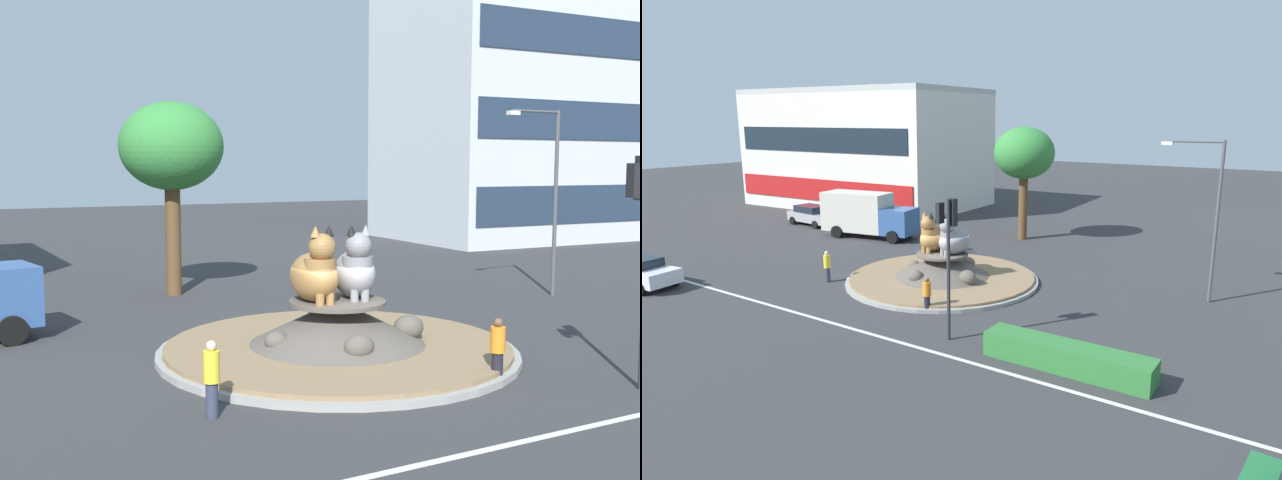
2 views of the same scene
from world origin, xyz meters
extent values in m
plane|color=#333335|center=(0.00, 0.00, 0.00)|extent=(160.00, 160.00, 0.00)
cube|color=silver|center=(0.00, -7.60, 0.00)|extent=(112.00, 0.20, 0.01)
cylinder|color=gray|center=(0.00, 0.00, 0.09)|extent=(10.20, 10.20, 0.18)
cylinder|color=#846B4C|center=(0.00, 0.00, 0.24)|extent=(9.79, 9.79, 0.13)
cone|color=#564F47|center=(0.00, 0.00, 0.93)|extent=(5.01, 5.01, 1.24)
cylinder|color=#564F47|center=(0.00, 0.00, 1.49)|extent=(2.76, 2.76, 0.12)
ellipsoid|color=#564F47|center=(2.02, -0.62, 0.68)|extent=(0.92, 0.74, 0.74)
ellipsoid|color=#564F47|center=(0.41, 1.82, 0.64)|extent=(0.84, 0.90, 0.67)
ellipsoid|color=#564F47|center=(-1.89, 0.01, 0.58)|extent=(0.69, 0.63, 0.55)
ellipsoid|color=#564F47|center=(-0.37, -1.83, 0.65)|extent=(0.84, 0.67, 0.68)
ellipsoid|color=#9E703D|center=(-0.66, 0.17, 2.23)|extent=(1.20, 1.88, 1.37)
cylinder|color=#9E703D|center=(-0.66, -0.20, 2.39)|extent=(0.89, 0.89, 0.85)
sphere|color=#9E703D|center=(-0.66, -0.34, 3.13)|extent=(0.75, 0.75, 0.75)
torus|color=#9E703D|center=(-0.35, 0.94, 1.68)|extent=(0.97, 0.97, 0.17)
cone|color=black|center=(-0.46, -0.34, 3.57)|extent=(0.31, 0.31, 0.31)
cone|color=#9E703D|center=(-0.87, -0.34, 3.57)|extent=(0.31, 0.31, 0.31)
cylinder|color=#9E703D|center=(-0.51, -0.51, 1.72)|extent=(0.24, 0.24, 0.34)
cylinder|color=#9E703D|center=(-0.82, -0.51, 1.72)|extent=(0.24, 0.24, 0.34)
ellipsoid|color=gray|center=(0.66, 0.19, 2.22)|extent=(1.67, 2.12, 1.35)
cylinder|color=gray|center=(0.55, -0.17, 2.38)|extent=(1.10, 1.10, 0.84)
sphere|color=gray|center=(0.52, -0.29, 3.11)|extent=(0.74, 0.74, 0.74)
torus|color=gray|center=(1.17, 0.83, 1.68)|extent=(1.09, 1.09, 0.17)
cone|color=gray|center=(0.71, -0.35, 3.54)|extent=(0.38, 0.38, 0.30)
cone|color=black|center=(0.32, -0.24, 3.54)|extent=(0.38, 0.38, 0.30)
cylinder|color=gray|center=(0.61, -0.50, 1.72)|extent=(0.24, 0.24, 0.34)
cylinder|color=gray|center=(0.32, -0.41, 1.72)|extent=(0.24, 0.24, 0.34)
sphere|color=black|center=(4.89, -6.03, 4.74)|extent=(0.18, 0.18, 0.18)
cube|color=black|center=(4.39, -6.23, 5.01)|extent=(0.25, 0.31, 0.80)
cube|color=silver|center=(28.76, 24.04, 13.81)|extent=(18.85, 12.98, 27.62)
cube|color=#233347|center=(28.58, 17.75, 2.76)|extent=(17.40, 0.58, 2.51)
cube|color=#233347|center=(28.58, 17.75, 8.29)|extent=(17.40, 0.58, 2.51)
cube|color=#233347|center=(28.58, 17.75, 13.81)|extent=(17.40, 0.58, 2.51)
cylinder|color=brown|center=(-1.26, 11.64, 2.22)|extent=(0.63, 0.63, 4.44)
ellipsoid|color=#337F38|center=(-1.26, 11.64, 6.13)|extent=(4.23, 4.23, 3.60)
cylinder|color=#4C4C51|center=(12.51, 4.19, 3.79)|extent=(0.16, 0.16, 7.57)
cylinder|color=#4C4C51|center=(11.29, 4.14, 7.47)|extent=(2.44, 0.18, 0.10)
cube|color=silver|center=(10.08, 4.10, 7.37)|extent=(0.50, 0.24, 0.16)
cylinder|color=#33384C|center=(-4.98, -3.49, 0.39)|extent=(0.27, 0.27, 0.78)
cylinder|color=yellow|center=(-4.98, -3.49, 1.12)|extent=(0.36, 0.36, 0.68)
sphere|color=beige|center=(-4.98, -3.49, 1.57)|extent=(0.22, 0.22, 0.22)
cylinder|color=black|center=(2.19, -4.24, 0.37)|extent=(0.28, 0.28, 0.74)
cylinder|color=orange|center=(2.19, -4.24, 1.06)|extent=(0.37, 0.37, 0.64)
sphere|color=brown|center=(2.19, -4.24, 1.49)|extent=(0.21, 0.21, 0.21)
cylinder|color=black|center=(-8.09, 5.38, 0.45)|extent=(0.94, 0.45, 0.90)
camera|label=1|loc=(-10.11, -18.14, 5.36)|focal=41.77mm
camera|label=2|loc=(16.46, -22.91, 8.54)|focal=30.87mm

